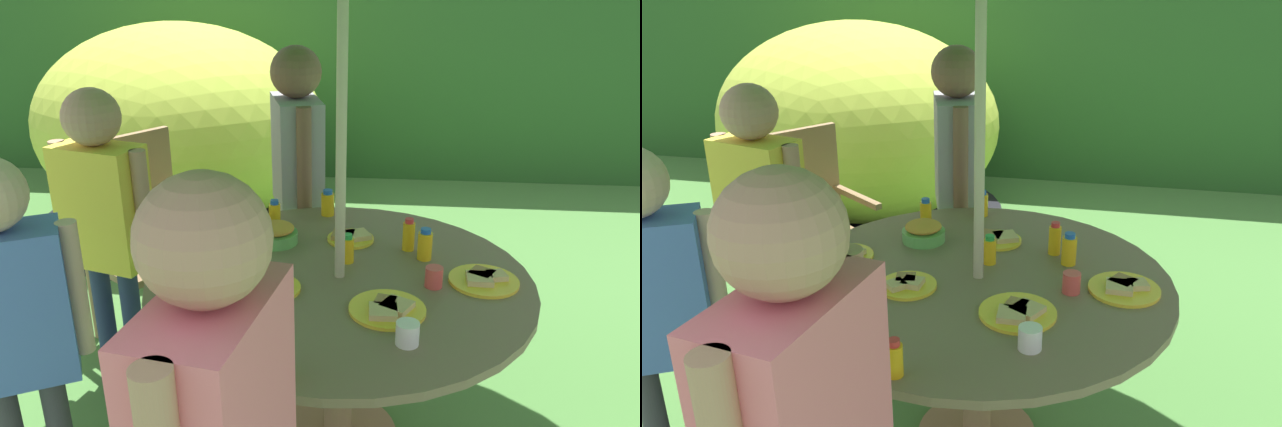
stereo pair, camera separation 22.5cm
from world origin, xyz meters
TOP-DOWN VIEW (x-y plane):
  - hedge_backdrop at (0.00, 3.62)m, footprint 9.00×0.70m
  - garden_table at (0.00, 0.00)m, footprint 1.37×1.37m
  - wooden_chair at (-1.02, 0.74)m, footprint 0.66×0.68m
  - dome_tent at (-1.28, 2.23)m, footprint 2.59×2.59m
  - child_in_grey_shirt at (-0.27, 0.89)m, footprint 0.30×0.46m
  - child_in_yellow_shirt at (-0.97, 0.27)m, footprint 0.43×0.27m
  - child_in_blue_shirt at (-0.94, -0.48)m, footprint 0.39×0.31m
  - child_in_pink_shirt at (-0.17, -1.03)m, footprint 0.26×0.48m
  - snack_bowl at (-0.27, 0.27)m, footprint 0.17×0.17m
  - plate_front_edge at (-0.52, 0.06)m, footprint 0.21×0.21m
  - plate_near_right at (0.17, -0.23)m, footprint 0.25×0.25m
  - plate_far_left at (0.50, 0.00)m, footprint 0.24×0.24m
  - plate_back_edge at (-0.23, -0.13)m, footprint 0.20×0.20m
  - plate_far_right at (0.02, 0.32)m, footprint 0.19×0.19m
  - juice_bottle_near_left at (-0.30, 0.41)m, footprint 0.05×0.05m
  - juice_bottle_center_front at (0.02, 0.12)m, footprint 0.05×0.05m
  - juice_bottle_center_back at (0.25, 0.25)m, footprint 0.05×0.05m
  - juice_bottle_mid_left at (0.31, 0.17)m, footprint 0.05×0.05m
  - juice_bottle_mid_right at (-0.12, -0.61)m, footprint 0.05×0.05m
  - juice_bottle_spot_a at (-0.09, 0.58)m, footprint 0.06×0.06m
  - juice_bottle_spot_b at (-0.34, -0.38)m, footprint 0.05×0.05m
  - cup_near at (0.33, -0.05)m, footprint 0.06×0.06m
  - cup_far at (0.22, -0.41)m, footprint 0.07×0.07m

SIDE VIEW (x-z plane):
  - wooden_chair at x=-1.02m, z-range 0.05..1.04m
  - garden_table at x=0.00m, z-range 0.24..0.95m
  - dome_tent at x=-1.28m, z-range -0.01..1.39m
  - plate_far_left at x=0.50m, z-range 0.71..0.74m
  - plate_front_edge at x=-0.52m, z-range 0.71..0.74m
  - plate_back_edge at x=-0.23m, z-range 0.71..0.74m
  - plate_near_right at x=0.17m, z-range 0.71..0.74m
  - plate_far_right at x=0.02m, z-range 0.71..0.74m
  - cup_far at x=0.22m, z-range 0.72..0.79m
  - cup_near at x=0.33m, z-range 0.72..0.79m
  - snack_bowl at x=-0.27m, z-range 0.71..0.80m
  - juice_bottle_mid_right at x=-0.12m, z-range 0.71..0.82m
  - juice_bottle_center_front at x=0.02m, z-range 0.71..0.82m
  - juice_bottle_spot_a at x=-0.09m, z-range 0.71..0.83m
  - juice_bottle_mid_left at x=0.31m, z-range 0.71..0.84m
  - juice_bottle_near_left at x=-0.30m, z-range 0.71..0.84m
  - juice_bottle_spot_b at x=-0.34m, z-range 0.71..0.84m
  - juice_bottle_center_back at x=0.25m, z-range 0.71..0.84m
  - child_in_blue_shirt at x=-0.94m, z-range 0.18..1.45m
  - child_in_yellow_shirt at x=-0.97m, z-range 0.18..1.51m
  - hedge_backdrop at x=0.00m, z-range 0.00..1.73m
  - child_in_grey_shirt at x=-0.27m, z-range 0.20..1.61m
  - child_in_pink_shirt at x=-0.17m, z-range 0.20..1.63m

